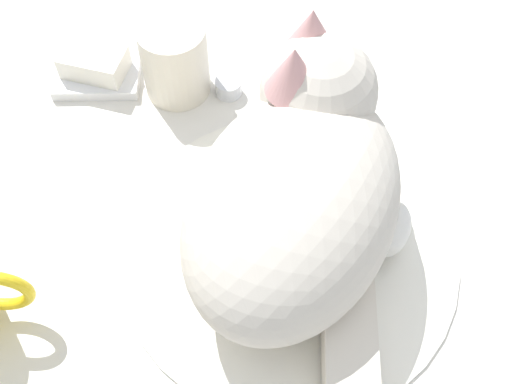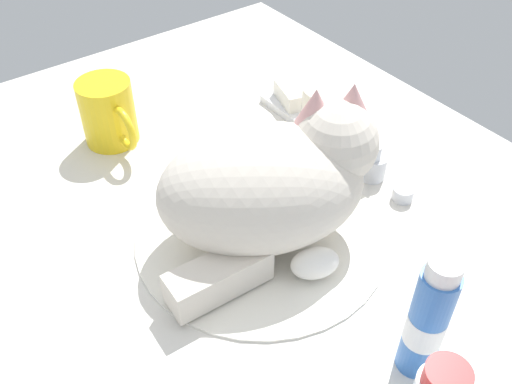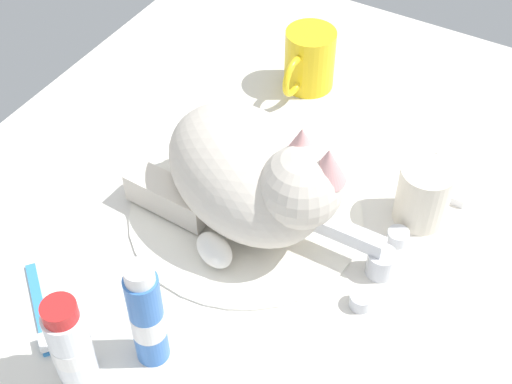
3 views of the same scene
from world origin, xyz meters
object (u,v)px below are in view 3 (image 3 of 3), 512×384
Objects in this scene: cat at (253,176)px; toothpaste_bottle at (147,317)px; toothbrush at (40,312)px; mouthwash_bottle at (70,343)px; soap_bar at (454,167)px; coffee_mug at (309,60)px; rinse_cup at (423,195)px; faucet at (370,254)px.

toothpaste_bottle is at bearing 0.86° from cat.
mouthwash_bottle is at bearing 67.88° from toothbrush.
cat reaches higher than soap_bar.
mouthwash_bottle is 10.60cm from toothbrush.
toothpaste_bottle reaches higher than coffee_mug.
coffee_mug is 1.07× the size of toothbrush.
coffee_mug reaches higher than soap_bar.
cat is 30.37cm from coffee_mug.
coffee_mug is (-29.32, -7.08, -3.58)cm from cat.
toothpaste_bottle is (34.21, -18.10, 2.90)cm from rinse_cup.
faucet is 11.39cm from rinse_cup.
coffee_mug is 57.90cm from mouthwash_bottle.
cat is 4.60× the size of soap_bar.
coffee_mug reaches higher than faucet.
coffee_mug is at bearing 172.67° from toothbrush.
rinse_cup is (17.74, 25.52, -0.61)cm from coffee_mug.
rinse_cup is 1.28× the size of soap_bar.
coffee_mug is (-28.74, -23.14, 2.37)cm from faucet.
coffee_mug is at bearing -171.87° from toothpaste_bottle.
mouthwash_bottle is at bearing 1.61° from coffee_mug.
soap_bar is 0.43× the size of toothpaste_bottle.
mouthwash_bottle reaches higher than rinse_cup.
mouthwash_bottle is at bearing -30.77° from rinse_cup.
faucet is 36.97cm from coffee_mug.
toothpaste_bottle is at bearing -34.10° from faucet.
rinse_cup is 0.69× the size of mouthwash_bottle.
soap_bar is at bearing 170.90° from rinse_cup.
rinse_cup is 38.81cm from toothpaste_bottle.
soap_bar is 56.69cm from toothbrush.
toothpaste_bottle is 1.34× the size of toothbrush.
rinse_cup is at bearing 55.20° from coffee_mug.
cat is 3.60× the size of rinse_cup.
mouthwash_bottle is at bearing -27.36° from soap_bar.
mouthwash_bottle is at bearing -10.81° from cat.
toothbrush is (45.38, -33.92, -1.98)cm from soap_bar.
coffee_mug is 54.98cm from toothbrush.
mouthwash_bottle is (40.13, -23.89, 1.40)cm from rinse_cup.
cat reaches higher than faucet.
toothpaste_bottle is at bearing 135.62° from mouthwash_bottle.
mouthwash_bottle is (5.92, -5.79, -1.50)cm from toothpaste_bottle.
faucet is 1.16× the size of coffee_mug.
rinse_cup is at bearing 167.79° from faucet.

